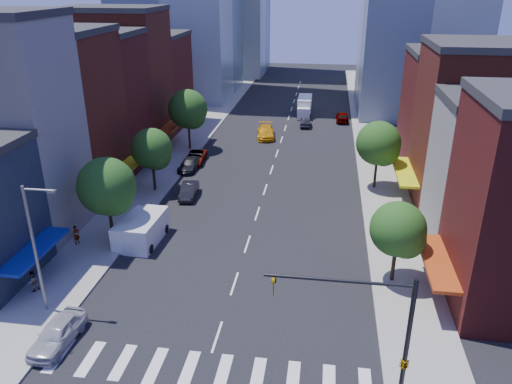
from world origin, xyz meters
TOP-DOWN VIEW (x-y plane):
  - ground at (0.00, 0.00)m, footprint 220.00×220.00m
  - sidewalk_left at (-12.50, 40.00)m, footprint 5.00×120.00m
  - sidewalk_right at (12.50, 40.00)m, footprint 5.00×120.00m
  - crosswalk at (0.00, -3.00)m, footprint 19.00×3.00m
  - bldg_left_2 at (-21.00, 20.50)m, footprint 12.00×9.00m
  - bldg_left_3 at (-21.00, 29.00)m, footprint 12.00×8.00m
  - bldg_left_4 at (-21.00, 37.50)m, footprint 12.00×9.00m
  - bldg_left_5 at (-21.00, 47.00)m, footprint 12.00×10.00m
  - bldg_right_1 at (21.00, 15.00)m, footprint 12.00×8.00m
  - bldg_right_2 at (21.00, 24.00)m, footprint 12.00×10.00m
  - bldg_right_3 at (21.00, 34.00)m, footprint 12.00×10.00m
  - traffic_signal at (9.94, -4.50)m, footprint 7.24×2.24m
  - streetlight at (-11.81, 1.00)m, footprint 2.25×0.25m
  - tree_left_near at (-11.35, 10.92)m, footprint 4.80×4.80m
  - tree_left_mid at (-11.35, 21.92)m, footprint 4.20×4.20m
  - tree_left_far at (-11.35, 35.92)m, footprint 5.00×5.00m
  - tree_right_near at (11.65, 7.92)m, footprint 4.00×4.00m
  - tree_right_far at (11.65, 25.92)m, footprint 4.60×4.60m
  - parked_car_front at (-9.50, -2.00)m, footprint 2.12×4.75m
  - parked_car_second at (-7.50, 20.94)m, footprint 1.87×4.38m
  - parked_car_third at (-9.50, 31.13)m, footprint 2.44×4.94m
  - parked_car_rear at (-9.50, 28.65)m, footprint 2.19×4.76m
  - cargo_van_near at (-8.52, 11.11)m, footprint 2.37×5.40m
  - cargo_van_far at (-9.51, 11.11)m, footprint 2.54×5.24m
  - taxi at (-2.31, 42.75)m, footprint 3.05×5.90m
  - traffic_car_oncoming at (2.92, 49.28)m, footprint 1.52×4.10m
  - traffic_car_far at (8.50, 52.90)m, footprint 1.93×4.66m
  - box_truck at (2.39, 56.19)m, footprint 2.28×7.14m
  - pedestrian_near at (-14.12, 9.77)m, footprint 0.63×0.72m
  - pedestrian_far at (-13.97, 2.86)m, footprint 0.89×0.96m

SIDE VIEW (x-z plane):
  - ground at x=0.00m, z-range 0.00..0.00m
  - crosswalk at x=0.00m, z-range 0.00..0.01m
  - sidewalk_left at x=-12.50m, z-range 0.00..0.15m
  - sidewalk_right at x=12.50m, z-range 0.00..0.15m
  - traffic_car_oncoming at x=2.92m, z-range 0.00..1.34m
  - parked_car_third at x=-9.50m, z-range 0.00..1.35m
  - parked_car_rear at x=-9.50m, z-range 0.00..1.35m
  - parked_car_second at x=-7.50m, z-range 0.00..1.40m
  - traffic_car_far at x=8.50m, z-range 0.00..1.58m
  - parked_car_front at x=-9.50m, z-range 0.00..1.59m
  - taxi at x=-2.31m, z-range 0.00..1.64m
  - pedestrian_far at x=-13.97m, z-range 0.15..1.73m
  - pedestrian_near at x=-14.12m, z-range 0.15..1.81m
  - cargo_van_far at x=-9.51m, z-range -0.01..2.14m
  - cargo_van_near at x=-8.52m, z-range -0.01..2.25m
  - box_truck at x=2.39m, z-range -0.08..2.79m
  - traffic_signal at x=9.94m, z-range 0.16..8.16m
  - tree_right_near at x=11.65m, z-range 1.09..7.29m
  - tree_left_mid at x=-11.35m, z-range 1.20..7.85m
  - tree_right_far at x=11.65m, z-range 1.26..8.46m
  - tree_left_near at x=-11.35m, z-range 1.22..8.52m
  - tree_left_far at x=-11.35m, z-range 1.33..9.08m
  - streetlight at x=-11.81m, z-range 0.78..9.78m
  - bldg_right_1 at x=21.00m, z-range 0.00..12.00m
  - bldg_left_5 at x=-21.00m, z-range 0.00..13.00m
  - bldg_right_3 at x=21.00m, z-range 0.00..13.00m
  - bldg_left_3 at x=-21.00m, z-range 0.00..15.00m
  - bldg_right_2 at x=21.00m, z-range 0.00..15.00m
  - bldg_left_2 at x=-21.00m, z-range 0.00..16.00m
  - bldg_left_4 at x=-21.00m, z-range 0.00..17.00m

